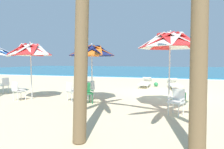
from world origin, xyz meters
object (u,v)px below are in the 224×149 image
at_px(plastic_chair_5, 4,84).
at_px(beach_ball, 156,84).
at_px(plastic_chair_0, 177,100).
at_px(cooler_box, 180,96).
at_px(beach_umbrella_1, 92,52).
at_px(sun_lounger_1, 145,83).
at_px(plastic_chair_4, 18,90).
at_px(plastic_chair_1, 72,90).
at_px(plastic_chair_2, 86,92).
at_px(sun_lounger_0, 174,84).
at_px(plastic_chair_3, 89,88).
at_px(beach_umbrella_2, 30,51).
at_px(beach_umbrella_0, 170,41).

bearing_deg(plastic_chair_5, beach_ball, 31.42).
height_order(plastic_chair_0, cooler_box, plastic_chair_0).
bearing_deg(beach_umbrella_1, cooler_box, 18.19).
xyz_separation_m(sun_lounger_1, cooler_box, (1.89, -3.90, -0.08)).
bearing_deg(sun_lounger_1, plastic_chair_4, -131.14).
xyz_separation_m(plastic_chair_1, cooler_box, (4.69, 1.52, -0.30)).
xyz_separation_m(plastic_chair_1, beach_ball, (3.51, 5.78, -0.35)).
height_order(beach_umbrella_1, plastic_chair_2, beach_umbrella_1).
distance_m(plastic_chair_2, plastic_chair_5, 5.47).
distance_m(plastic_chair_4, sun_lounger_0, 9.05).
height_order(plastic_chair_2, plastic_chair_3, same).
relative_size(plastic_chair_1, plastic_chair_2, 1.00).
relative_size(plastic_chair_2, sun_lounger_0, 0.39).
bearing_deg(plastic_chair_5, sun_lounger_0, 24.78).
bearing_deg(sun_lounger_0, plastic_chair_0, -93.07).
xyz_separation_m(beach_umbrella_2, plastic_chair_4, (-0.36, -0.46, -1.77)).
distance_m(sun_lounger_0, cooler_box, 3.59).
height_order(plastic_chair_0, plastic_chair_2, same).
xyz_separation_m(beach_umbrella_1, sun_lounger_0, (3.81, 4.84, -1.92)).
distance_m(plastic_chair_2, cooler_box, 4.27).
height_order(beach_umbrella_1, cooler_box, beach_umbrella_1).
bearing_deg(sun_lounger_0, beach_umbrella_2, -142.38).
bearing_deg(plastic_chair_0, beach_ball, 97.12).
bearing_deg(beach_umbrella_1, beach_ball, 64.38).
bearing_deg(plastic_chair_5, plastic_chair_0, -11.30).
relative_size(plastic_chair_4, plastic_chair_5, 1.00).
height_order(beach_umbrella_2, cooler_box, beach_umbrella_2).
relative_size(sun_lounger_0, beach_ball, 7.43).
distance_m(beach_umbrella_1, sun_lounger_1, 5.84).
distance_m(plastic_chair_3, cooler_box, 4.22).
bearing_deg(beach_umbrella_0, plastic_chair_4, -176.77).
xyz_separation_m(beach_umbrella_0, beach_ball, (-0.62, 5.94, -2.36)).
bearing_deg(beach_umbrella_0, beach_umbrella_1, 172.54).
bearing_deg(beach_umbrella_0, plastic_chair_0, -74.11).
relative_size(beach_umbrella_1, beach_ball, 8.62).
distance_m(beach_umbrella_0, plastic_chair_1, 4.59).
distance_m(beach_umbrella_0, plastic_chair_3, 4.16).
relative_size(plastic_chair_2, plastic_chair_3, 1.00).
bearing_deg(beach_ball, plastic_chair_4, -133.14).
xyz_separation_m(plastic_chair_0, beach_umbrella_1, (-3.48, 1.22, 1.71)).
distance_m(plastic_chair_4, sun_lounger_1, 7.91).
relative_size(beach_umbrella_2, plastic_chair_4, 3.09).
bearing_deg(beach_ball, sun_lounger_1, -153.44).
distance_m(beach_umbrella_1, beach_ball, 6.45).
xyz_separation_m(beach_umbrella_1, plastic_chair_5, (-5.45, 0.57, -1.71)).
relative_size(plastic_chair_0, beach_umbrella_1, 0.34).
height_order(plastic_chair_2, beach_umbrella_2, beach_umbrella_2).
height_order(beach_umbrella_0, plastic_chair_5, beach_umbrella_0).
xyz_separation_m(plastic_chair_0, plastic_chair_2, (-3.56, 0.75, 0.00)).
bearing_deg(cooler_box, plastic_chair_2, -156.16).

